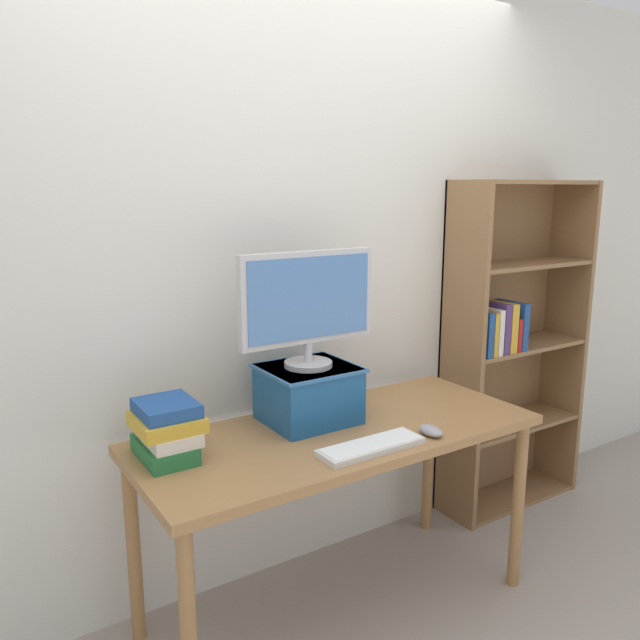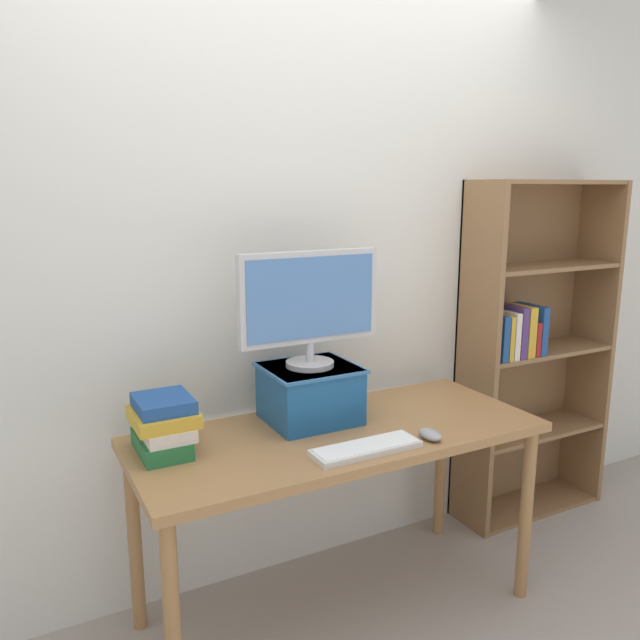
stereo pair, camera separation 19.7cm
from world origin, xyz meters
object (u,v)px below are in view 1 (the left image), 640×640
Objects in this scene: computer_monitor at (308,303)px; desk at (339,450)px; keyboard at (371,447)px; book_stack at (166,430)px; bookshelf_unit at (508,343)px; riser_box at (308,392)px; computer_mouse at (431,431)px.

desk is at bearing -70.30° from computer_monitor.
keyboard is 0.69m from book_stack.
computer_monitor reaches higher than desk.
book_stack is (-0.57, -0.03, -0.37)m from computer_monitor.
computer_monitor is (-1.30, -0.14, 0.36)m from bookshelf_unit.
riser_box is 3.36× the size of computer_mouse.
bookshelf_unit is 1.31m from riser_box.
book_stack is at bearing -176.95° from riser_box.
bookshelf_unit is 1.88m from book_stack.
keyboard is at bearing -84.31° from riser_box.
desk is at bearing 137.12° from computer_mouse.
keyboard is at bearing -93.67° from desk.
desk is 0.56m from computer_monitor.
computer_monitor reaches higher than keyboard.
computer_monitor is 2.23× the size of book_stack.
bookshelf_unit reaches higher than desk.
desk is at bearing 86.33° from keyboard.
riser_box is 0.35m from computer_monitor.
book_stack is (-1.87, -0.17, -0.00)m from bookshelf_unit.
computer_monitor is at bearing 95.71° from keyboard.
book_stack reaches higher than keyboard.
riser_box is 0.57m from book_stack.
keyboard is (-1.26, -0.49, -0.09)m from bookshelf_unit.
bookshelf_unit reaches higher than computer_monitor.
computer_monitor is 0.57m from keyboard.
bookshelf_unit is 2.98× the size of computer_monitor.
bookshelf_unit is 4.32× the size of keyboard.
computer_mouse is 0.94m from book_stack.
riser_box is (-1.30, -0.14, 0.01)m from bookshelf_unit.
computer_monitor is (-0.05, 0.14, 0.55)m from desk.
riser_box is 0.48m from computer_mouse.
computer_mouse is 0.41× the size of book_stack.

